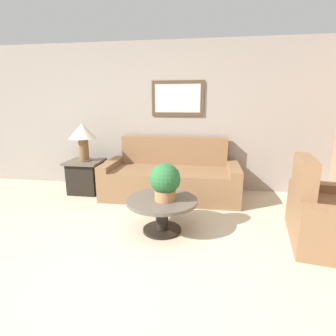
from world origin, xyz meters
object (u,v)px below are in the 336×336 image
object	(u,v)px
potted_plant_on_table	(165,181)
couch_main	(171,178)
armchair	(333,218)
coffee_table	(162,208)
table_lamp	(83,134)
side_table	(86,176)

from	to	relation	value
potted_plant_on_table	couch_main	bearing A→B (deg)	94.97
armchair	coffee_table	size ratio (longest dim) A/B	1.37
armchair	table_lamp	distance (m)	3.84
armchair	side_table	xyz separation A→B (m)	(-3.55, 1.26, -0.01)
table_lamp	potted_plant_on_table	distance (m)	2.12
couch_main	table_lamp	distance (m)	1.69
coffee_table	table_lamp	xyz separation A→B (m)	(-1.60, 1.26, 0.73)
potted_plant_on_table	coffee_table	bearing A→B (deg)	154.72
table_lamp	potted_plant_on_table	world-z (taller)	table_lamp
coffee_table	armchair	bearing A→B (deg)	0.09
armchair	couch_main	bearing A→B (deg)	66.79
couch_main	table_lamp	size ratio (longest dim) A/B	3.45
couch_main	potted_plant_on_table	world-z (taller)	couch_main
armchair	side_table	size ratio (longest dim) A/B	2.01
coffee_table	table_lamp	bearing A→B (deg)	141.76
couch_main	table_lamp	xyz separation A→B (m)	(-1.53, -0.03, 0.73)
couch_main	coffee_table	distance (m)	1.29
table_lamp	potted_plant_on_table	bearing A→B (deg)	-37.94
armchair	table_lamp	world-z (taller)	table_lamp
table_lamp	potted_plant_on_table	size ratio (longest dim) A/B	1.44
armchair	coffee_table	bearing A→B (deg)	99.37
coffee_table	potted_plant_on_table	size ratio (longest dim) A/B	1.93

